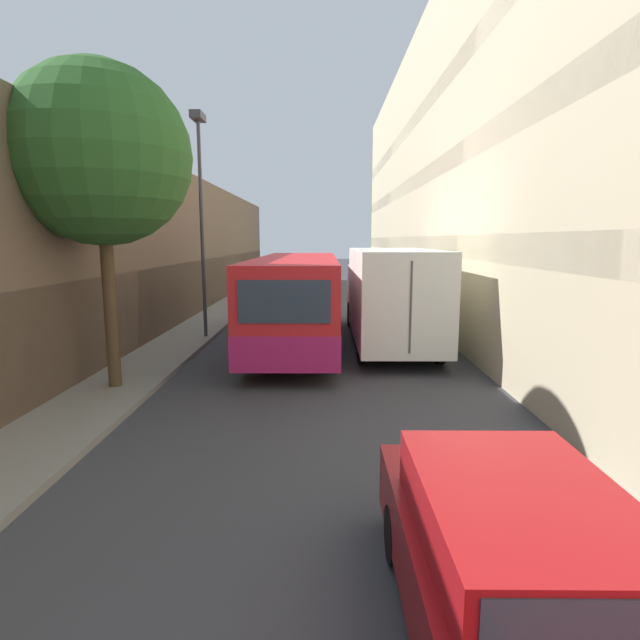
# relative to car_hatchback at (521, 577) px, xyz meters

# --- Properties ---
(ground_plane) EXTENTS (150.00, 150.00, 0.00)m
(ground_plane) POSITION_rel_car_hatchback_xyz_m (-1.70, 10.52, -0.74)
(ground_plane) COLOR #38383D
(sidewalk_left) EXTENTS (1.85, 60.00, 0.13)m
(sidewalk_left) POSITION_rel_car_hatchback_xyz_m (-6.28, 10.52, -0.68)
(sidewalk_left) COLOR gray
(sidewalk_left) RESTS_ON ground_plane
(building_left_shopfront) EXTENTS (2.40, 60.00, 6.16)m
(building_left_shopfront) POSITION_rel_car_hatchback_xyz_m (-8.31, 10.52, 2.06)
(building_left_shopfront) COLOR brown
(building_left_shopfront) RESTS_ON ground_plane
(building_right_apartment) EXTENTS (2.40, 60.00, 12.70)m
(building_right_apartment) POSITION_rel_car_hatchback_xyz_m (3.71, 10.52, 5.59)
(building_right_apartment) COLOR beige
(building_right_apartment) RESTS_ON ground_plane
(car_hatchback) EXTENTS (1.79, 4.29, 1.46)m
(car_hatchback) POSITION_rel_car_hatchback_xyz_m (0.00, 0.00, 0.00)
(car_hatchback) COLOR #9E0F14
(car_hatchback) RESTS_ON ground_plane
(bus) EXTENTS (2.53, 10.73, 2.82)m
(bus) POSITION_rel_car_hatchback_xyz_m (-2.44, 12.59, 0.77)
(bus) COLOR red
(bus) RESTS_ON ground_plane
(box_truck) EXTENTS (2.39, 8.57, 3.09)m
(box_truck) POSITION_rel_car_hatchback_xyz_m (0.55, 12.45, 0.91)
(box_truck) COLOR silver
(box_truck) RESTS_ON ground_plane
(panel_van) EXTENTS (1.92, 4.42, 2.07)m
(panel_van) POSITION_rel_car_hatchback_xyz_m (-2.80, 23.36, 0.41)
(panel_van) COLOR silver
(panel_van) RESTS_ON ground_plane
(street_lamp) EXTENTS (0.36, 0.80, 7.27)m
(street_lamp) POSITION_rel_car_hatchback_xyz_m (-5.61, 13.10, 4.38)
(street_lamp) COLOR #38383D
(street_lamp) RESTS_ON sidewalk_left
(street_tree_left) EXTENTS (3.80, 3.80, 6.91)m
(street_tree_left) POSITION_rel_car_hatchback_xyz_m (-6.28, 7.26, 4.39)
(street_tree_left) COLOR #4C3823
(street_tree_left) RESTS_ON sidewalk_left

